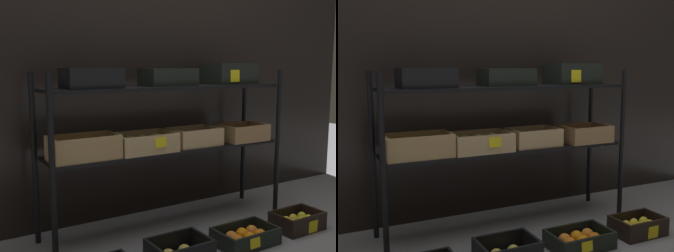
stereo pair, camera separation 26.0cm
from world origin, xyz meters
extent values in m
plane|color=gray|center=(0.00, 0.00, 0.00)|extent=(10.00, 10.00, 0.00)
cube|color=black|center=(0.00, 0.38, 0.87)|extent=(3.98, 0.12, 1.74)
cylinder|color=black|center=(-0.79, -0.18, 0.50)|extent=(0.03, 0.03, 1.01)
cylinder|color=black|center=(0.79, -0.18, 0.50)|extent=(0.03, 0.03, 1.01)
cylinder|color=black|center=(-0.79, 0.18, 0.50)|extent=(0.03, 0.03, 1.01)
cylinder|color=black|center=(0.79, 0.18, 0.50)|extent=(0.03, 0.03, 1.01)
cube|color=black|center=(0.00, 0.00, 0.51)|extent=(1.55, 0.32, 0.02)
cube|color=black|center=(0.00, 0.00, 0.90)|extent=(1.55, 0.32, 0.02)
cube|color=tan|center=(-0.57, -0.04, 0.53)|extent=(0.38, 0.21, 0.01)
cube|color=tan|center=(-0.57, -0.14, 0.60)|extent=(0.38, 0.02, 0.12)
cube|color=tan|center=(-0.57, 0.06, 0.60)|extent=(0.38, 0.02, 0.12)
cube|color=tan|center=(-0.76, -0.04, 0.60)|extent=(0.02, 0.18, 0.12)
cube|color=tan|center=(-0.39, -0.04, 0.60)|extent=(0.02, 0.18, 0.12)
ellipsoid|color=yellow|center=(-0.68, -0.07, 0.57)|extent=(0.06, 0.06, 0.08)
ellipsoid|color=yellow|center=(-0.61, -0.07, 0.57)|extent=(0.06, 0.06, 0.08)
ellipsoid|color=yellow|center=(-0.54, -0.07, 0.57)|extent=(0.06, 0.06, 0.08)
ellipsoid|color=yellow|center=(-0.47, -0.07, 0.57)|extent=(0.06, 0.06, 0.08)
ellipsoid|color=yellow|center=(-0.68, -0.01, 0.57)|extent=(0.06, 0.06, 0.08)
ellipsoid|color=yellow|center=(-0.61, -0.01, 0.57)|extent=(0.06, 0.06, 0.08)
ellipsoid|color=yellow|center=(-0.54, -0.01, 0.57)|extent=(0.06, 0.06, 0.08)
ellipsoid|color=yellow|center=(-0.47, -0.01, 0.57)|extent=(0.06, 0.06, 0.08)
cube|color=tan|center=(-0.19, -0.04, 0.53)|extent=(0.37, 0.24, 0.01)
cube|color=tan|center=(-0.19, -0.15, 0.59)|extent=(0.37, 0.02, 0.10)
cube|color=tan|center=(-0.19, 0.07, 0.59)|extent=(0.37, 0.02, 0.10)
cube|color=tan|center=(-0.37, -0.04, 0.59)|extent=(0.02, 0.21, 0.10)
cube|color=tan|center=(-0.02, -0.04, 0.59)|extent=(0.02, 0.21, 0.10)
ellipsoid|color=tan|center=(-0.28, -0.07, 0.58)|extent=(0.07, 0.07, 0.09)
ellipsoid|color=tan|center=(-0.20, -0.07, 0.58)|extent=(0.07, 0.07, 0.09)
ellipsoid|color=tan|center=(-0.10, -0.07, 0.58)|extent=(0.07, 0.07, 0.09)
ellipsoid|color=#A6BA5E|center=(-0.28, 0.00, 0.58)|extent=(0.07, 0.07, 0.09)
ellipsoid|color=#B3B14C|center=(-0.20, -0.01, 0.58)|extent=(0.07, 0.07, 0.09)
ellipsoid|color=#A6BF61|center=(-0.11, -0.01, 0.58)|extent=(0.07, 0.07, 0.09)
cube|color=yellow|center=(-0.15, -0.16, 0.59)|extent=(0.08, 0.01, 0.06)
cube|color=tan|center=(0.18, -0.03, 0.53)|extent=(0.32, 0.22, 0.01)
cube|color=tan|center=(0.18, -0.13, 0.58)|extent=(0.32, 0.02, 0.10)
cube|color=tan|center=(0.18, 0.08, 0.58)|extent=(0.32, 0.02, 0.10)
cube|color=tan|center=(0.03, -0.03, 0.58)|extent=(0.02, 0.19, 0.10)
cube|color=tan|center=(0.34, -0.03, 0.58)|extent=(0.02, 0.19, 0.10)
sphere|color=#592156|center=(0.09, -0.06, 0.56)|extent=(0.05, 0.05, 0.05)
sphere|color=#5B1C46|center=(0.15, -0.07, 0.56)|extent=(0.05, 0.05, 0.05)
sphere|color=#582E54|center=(0.22, -0.06, 0.56)|extent=(0.05, 0.05, 0.05)
sphere|color=#56195A|center=(0.28, -0.06, 0.56)|extent=(0.05, 0.05, 0.05)
sphere|color=#5C1F55|center=(0.10, 0.01, 0.56)|extent=(0.05, 0.05, 0.05)
sphere|color=#5F1752|center=(0.16, 0.01, 0.56)|extent=(0.05, 0.05, 0.05)
sphere|color=#581C49|center=(0.22, 0.01, 0.56)|extent=(0.05, 0.05, 0.05)
sphere|color=#5E1D4C|center=(0.28, 0.01, 0.56)|extent=(0.05, 0.05, 0.05)
cube|color=#A87F51|center=(0.57, -0.05, 0.53)|extent=(0.32, 0.24, 0.01)
cube|color=#A87F51|center=(0.57, -0.16, 0.58)|extent=(0.32, 0.02, 0.10)
cube|color=#A87F51|center=(0.57, 0.06, 0.58)|extent=(0.32, 0.02, 0.10)
cube|color=#A87F51|center=(0.42, -0.05, 0.58)|extent=(0.02, 0.20, 0.10)
cube|color=#A87F51|center=(0.72, -0.05, 0.58)|extent=(0.02, 0.20, 0.10)
sphere|color=red|center=(0.52, -0.09, 0.57)|extent=(0.07, 0.07, 0.07)
sphere|color=red|center=(0.63, -0.09, 0.57)|extent=(0.07, 0.07, 0.07)
sphere|color=red|center=(0.52, -0.02, 0.57)|extent=(0.07, 0.07, 0.07)
sphere|color=red|center=(0.62, -0.02, 0.57)|extent=(0.07, 0.07, 0.07)
cube|color=black|center=(-0.51, -0.01, 0.92)|extent=(0.32, 0.21, 0.01)
cube|color=black|center=(-0.51, -0.11, 0.97)|extent=(0.32, 0.02, 0.10)
cube|color=black|center=(-0.51, 0.08, 0.97)|extent=(0.32, 0.02, 0.10)
cube|color=black|center=(-0.66, -0.01, 0.97)|extent=(0.02, 0.17, 0.10)
cube|color=black|center=(-0.36, -0.01, 0.97)|extent=(0.02, 0.17, 0.10)
ellipsoid|color=brown|center=(-0.59, -0.04, 0.96)|extent=(0.05, 0.05, 0.07)
ellipsoid|color=brown|center=(-0.53, -0.05, 0.96)|extent=(0.05, 0.05, 0.07)
ellipsoid|color=brown|center=(-0.48, -0.05, 0.96)|extent=(0.05, 0.05, 0.07)
ellipsoid|color=brown|center=(-0.42, -0.04, 0.96)|extent=(0.05, 0.05, 0.07)
ellipsoid|color=brown|center=(-0.59, 0.02, 0.96)|extent=(0.05, 0.05, 0.07)
ellipsoid|color=brown|center=(-0.53, 0.01, 0.96)|extent=(0.05, 0.05, 0.07)
ellipsoid|color=brown|center=(-0.48, 0.02, 0.96)|extent=(0.05, 0.05, 0.07)
ellipsoid|color=brown|center=(-0.42, 0.02, 0.96)|extent=(0.05, 0.05, 0.07)
cube|color=black|center=(0.01, 0.02, 0.92)|extent=(0.32, 0.21, 0.01)
cube|color=black|center=(0.01, -0.08, 0.97)|extent=(0.32, 0.02, 0.10)
cube|color=black|center=(0.01, 0.11, 0.97)|extent=(0.32, 0.02, 0.10)
cube|color=black|center=(-0.14, 0.02, 0.97)|extent=(0.02, 0.18, 0.10)
cube|color=black|center=(0.16, 0.02, 0.97)|extent=(0.02, 0.18, 0.10)
sphere|color=#90B230|center=(-0.04, -0.01, 0.96)|extent=(0.07, 0.07, 0.07)
sphere|color=#82BF32|center=(0.06, -0.02, 0.96)|extent=(0.07, 0.07, 0.07)
sphere|color=#8ABB38|center=(-0.04, 0.04, 0.96)|extent=(0.07, 0.07, 0.07)
sphere|color=#81C731|center=(0.06, 0.05, 0.96)|extent=(0.07, 0.07, 0.07)
cube|color=black|center=(0.51, 0.02, 0.92)|extent=(0.33, 0.24, 0.01)
cube|color=black|center=(0.51, -0.09, 0.99)|extent=(0.33, 0.02, 0.13)
cube|color=black|center=(0.51, 0.14, 0.99)|extent=(0.33, 0.02, 0.13)
cube|color=black|center=(0.35, 0.02, 0.99)|extent=(0.02, 0.21, 0.13)
cube|color=black|center=(0.67, 0.02, 0.99)|extent=(0.02, 0.21, 0.13)
sphere|color=orange|center=(0.46, -0.01, 0.96)|extent=(0.07, 0.07, 0.07)
sphere|color=orange|center=(0.56, -0.01, 0.96)|extent=(0.07, 0.07, 0.07)
sphere|color=orange|center=(0.45, 0.06, 0.96)|extent=(0.07, 0.07, 0.07)
sphere|color=orange|center=(0.57, 0.06, 0.96)|extent=(0.07, 0.07, 0.07)
cube|color=yellow|center=(0.46, -0.10, 0.97)|extent=(0.07, 0.01, 0.08)
cylinder|color=brown|center=(0.83, 0.09, 0.56)|extent=(0.02, 0.02, 0.02)
ellipsoid|color=yellow|center=(0.81, 0.10, 0.49)|extent=(0.09, 0.03, 0.11)
ellipsoid|color=yellow|center=(0.82, 0.08, 0.49)|extent=(0.07, 0.03, 0.12)
ellipsoid|color=yellow|center=(0.83, 0.09, 0.49)|extent=(0.03, 0.03, 0.11)
ellipsoid|color=yellow|center=(0.84, 0.08, 0.49)|extent=(0.06, 0.03, 0.12)
ellipsoid|color=yellow|center=(0.85, 0.08, 0.49)|extent=(0.09, 0.03, 0.11)
cube|color=black|center=(-0.23, -0.39, 0.08)|extent=(0.31, 0.02, 0.13)
cube|color=black|center=(-0.08, -0.49, 0.08)|extent=(0.02, 0.19, 0.13)
sphere|color=gold|center=(-0.18, -0.45, 0.05)|extent=(0.07, 0.07, 0.07)
cube|color=black|center=(0.24, -0.48, 0.01)|extent=(0.36, 0.23, 0.01)
cube|color=black|center=(0.24, -0.59, 0.06)|extent=(0.36, 0.02, 0.09)
cube|color=black|center=(0.24, -0.37, 0.06)|extent=(0.36, 0.02, 0.09)
cube|color=black|center=(0.06, -0.48, 0.06)|extent=(0.02, 0.20, 0.09)
cube|color=black|center=(0.41, -0.48, 0.06)|extent=(0.02, 0.20, 0.09)
sphere|color=orange|center=(0.15, -0.51, 0.05)|extent=(0.07, 0.07, 0.07)
sphere|color=orange|center=(0.24, -0.52, 0.05)|extent=(0.07, 0.07, 0.07)
sphere|color=orange|center=(0.32, -0.52, 0.05)|extent=(0.07, 0.07, 0.07)
sphere|color=orange|center=(0.15, -0.45, 0.05)|extent=(0.07, 0.07, 0.07)
sphere|color=orange|center=(0.24, -0.45, 0.05)|extent=(0.07, 0.07, 0.07)
sphere|color=orange|center=(0.32, -0.45, 0.05)|extent=(0.07, 0.07, 0.07)
cube|color=yellow|center=(0.20, -0.60, 0.06)|extent=(0.07, 0.01, 0.06)
cube|color=black|center=(0.67, -0.48, 0.01)|extent=(0.31, 0.21, 0.01)
cube|color=black|center=(0.67, -0.58, 0.06)|extent=(0.31, 0.02, 0.10)
cube|color=black|center=(0.67, -0.39, 0.06)|extent=(0.31, 0.02, 0.10)
cube|color=black|center=(0.52, -0.48, 0.06)|extent=(0.02, 0.18, 0.10)
cube|color=black|center=(0.82, -0.48, 0.06)|extent=(0.02, 0.18, 0.10)
ellipsoid|color=yellow|center=(0.60, -0.51, 0.05)|extent=(0.06, 0.06, 0.08)
ellipsoid|color=yellow|center=(0.67, -0.51, 0.05)|extent=(0.06, 0.06, 0.08)
ellipsoid|color=yellow|center=(0.75, -0.51, 0.05)|extent=(0.06, 0.06, 0.08)
ellipsoid|color=yellow|center=(0.60, -0.45, 0.05)|extent=(0.06, 0.06, 0.08)
ellipsoid|color=yellow|center=(0.67, -0.45, 0.05)|extent=(0.06, 0.06, 0.08)
ellipsoid|color=yellow|center=(0.75, -0.45, 0.05)|extent=(0.06, 0.06, 0.08)
cube|color=yellow|center=(0.70, -0.59, 0.05)|extent=(0.08, 0.01, 0.08)
camera|label=1|loc=(-1.37, -2.22, 1.04)|focal=44.68mm
camera|label=2|loc=(-1.14, -2.34, 1.04)|focal=44.68mm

